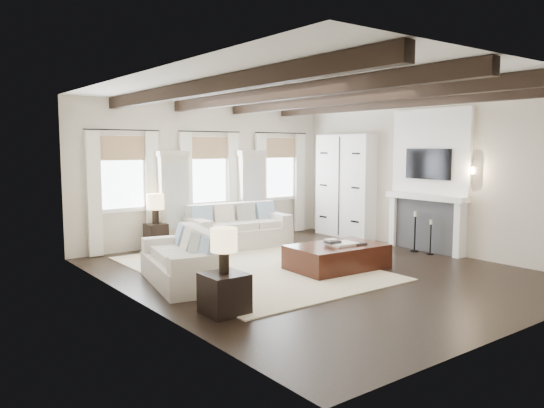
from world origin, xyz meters
TOP-DOWN VIEW (x-y plane):
  - ground at (0.00, 0.00)m, footprint 7.50×7.50m
  - room_shell at (0.75, 0.90)m, footprint 6.54×7.54m
  - area_rug at (-0.78, 0.92)m, footprint 3.49×4.81m
  - sofa_back at (0.19, 2.80)m, footprint 2.31×1.23m
  - sofa_left at (-2.22, 0.68)m, footprint 1.31×2.16m
  - ottoman at (0.44, -0.09)m, footprint 1.77×1.16m
  - tray at (0.50, -0.15)m, footprint 0.52×0.41m
  - book_lower at (0.34, -0.07)m, footprint 0.27×0.21m
  - book_upper at (0.34, -0.04)m, footprint 0.23×0.18m
  - book_loose at (0.79, -0.29)m, footprint 0.25×0.19m
  - side_table_front at (-2.54, -1.03)m, footprint 0.54×0.54m
  - lamp_front at (-2.54, -1.03)m, footprint 0.35×0.35m
  - side_table_back at (-1.52, 3.31)m, footprint 0.41×0.41m
  - lamp_back at (-1.52, 3.31)m, footprint 0.37×0.37m
  - candlestick_near at (2.90, -0.29)m, footprint 0.15×0.15m
  - candlestick_far at (2.90, 0.11)m, footprint 0.17×0.17m

SIDE VIEW (x-z plane):
  - ground at x=0.00m, z-range 0.00..0.00m
  - area_rug at x=-0.78m, z-range 0.00..0.02m
  - ottoman at x=0.44m, z-range 0.00..0.45m
  - side_table_front at x=-2.54m, z-range 0.00..0.54m
  - candlestick_near at x=2.90m, z-range -0.06..0.66m
  - side_table_back at x=-1.52m, z-range 0.00..0.61m
  - sofa_left at x=-2.22m, z-range -0.09..0.78m
  - candlestick_far at x=2.90m, z-range -0.07..0.78m
  - sofa_back at x=0.19m, z-range -0.10..0.86m
  - book_loose at x=0.79m, z-range 0.45..0.48m
  - tray at x=0.50m, z-range 0.45..0.49m
  - book_lower at x=0.34m, z-range 0.49..0.53m
  - book_upper at x=0.34m, z-range 0.53..0.56m
  - lamp_front at x=-2.54m, z-range 0.65..1.26m
  - lamp_back at x=-1.52m, z-range 0.72..1.35m
  - room_shell at x=0.75m, z-range 0.28..3.50m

